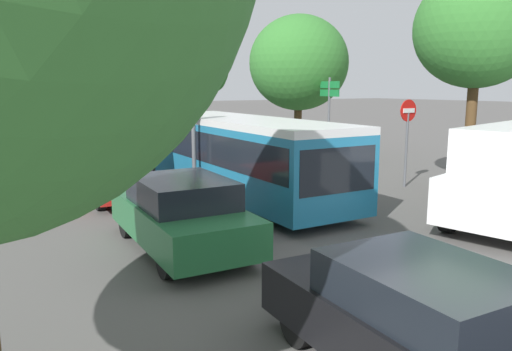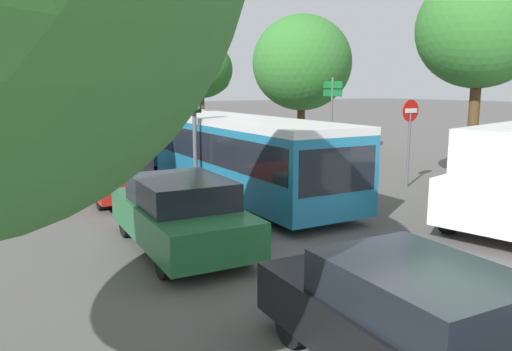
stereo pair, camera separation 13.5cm
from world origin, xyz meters
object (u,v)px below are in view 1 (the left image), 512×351
queued_car_red (116,175)px  tree_right_mid (299,66)px  tree_right_near (474,33)px  queued_car_black (419,323)px  tree_right_far (199,71)px  direction_sign_post (329,103)px  articulated_bus (196,141)px  no_entry_sign (407,129)px  traffic_light (193,113)px  queued_car_green (181,214)px  queued_car_blue (68,152)px  city_bus_rear (24,118)px

queued_car_red → tree_right_mid: size_ratio=0.63×
tree_right_near → tree_right_mid: (0.68, 9.49, -0.61)m
queued_car_black → tree_right_far: size_ratio=0.66×
queued_car_black → queued_car_red: size_ratio=1.00×
queued_car_black → tree_right_far: tree_right_far is taller
direction_sign_post → tree_right_mid: (0.45, 2.76, 1.63)m
articulated_bus → no_entry_sign: (5.15, -4.87, 0.53)m
queued_car_red → traffic_light: size_ratio=1.20×
no_entry_sign → tree_right_mid: (1.61, 8.00, 2.30)m
direction_sign_post → queued_car_green: bearing=44.2°
no_entry_sign → tree_right_near: 3.41m
queued_car_green → articulated_bus: bearing=-23.9°
queued_car_blue → tree_right_far: (10.25, 9.62, 3.48)m
queued_car_blue → direction_sign_post: (9.76, -3.82, 1.81)m
no_entry_sign → tree_right_near: bearing=31.8°
articulated_bus → queued_car_green: size_ratio=3.65×
queued_car_red → tree_right_far: size_ratio=0.66×
direction_sign_post → queued_car_red: bearing=19.4°
articulated_bus → queued_car_red: bearing=-62.3°
queued_car_green → tree_right_near: bearing=-83.1°
queued_car_black → tree_right_near: size_ratio=0.61×
articulated_bus → queued_car_red: size_ratio=3.87×
queued_car_green → no_entry_sign: size_ratio=1.53×
queued_car_blue → direction_sign_post: bearing=-107.8°
queued_car_red → direction_sign_post: 10.02m
traffic_light → no_entry_sign: (6.67, -1.76, -0.62)m
no_entry_sign → queued_car_red: bearing=-111.0°
city_bus_rear → tree_right_near: (9.48, -22.56, 3.40)m
city_bus_rear → tree_right_mid: bearing=-137.7°
queued_car_green → queued_car_blue: bearing=2.8°
direction_sign_post → tree_right_far: size_ratio=0.58×
city_bus_rear → tree_right_near: tree_right_near is taller
traffic_light → tree_right_far: (8.31, 16.91, 1.72)m
tree_right_mid → direction_sign_post: bearing=-99.2°
no_entry_sign → direction_sign_post: direction_sign_post is taller
city_bus_rear → no_entry_sign: no_entry_sign is taller
queued_car_blue → tree_right_far: 14.48m
no_entry_sign → tree_right_mid: tree_right_mid is taller
direction_sign_post → queued_car_black: bearing=61.2°
no_entry_sign → tree_right_near: size_ratio=0.43×
queued_car_green → city_bus_rear: bearing=3.1°
articulated_bus → no_entry_sign: bearing=48.6°
tree_right_mid → queued_car_green: bearing=-135.9°
queued_car_black → tree_right_mid: 18.90m
queued_car_green → traffic_light: traffic_light is taller
queued_car_blue → no_entry_sign: 12.54m
articulated_bus → city_bus_rear: city_bus_rear is taller
articulated_bus → tree_right_mid: tree_right_mid is taller
queued_car_black → queued_car_blue: size_ratio=0.94×
articulated_bus → city_bus_rear: 16.55m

